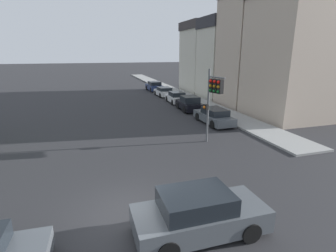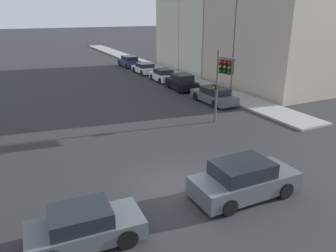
{
  "view_description": "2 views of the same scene",
  "coord_description": "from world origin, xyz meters",
  "px_view_note": "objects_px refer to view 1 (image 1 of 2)",
  "views": [
    {
      "loc": [
        -1.11,
        -9.03,
        6.08
      ],
      "look_at": [
        3.15,
        4.78,
        1.98
      ],
      "focal_mm": 28.0,
      "sensor_mm": 36.0,
      "label": 1
    },
    {
      "loc": [
        -6.0,
        -11.45,
        7.44
      ],
      "look_at": [
        0.91,
        2.72,
        1.86
      ],
      "focal_mm": 35.0,
      "sensor_mm": 36.0,
      "label": 2
    }
  ],
  "objects_px": {
    "traffic_signal": "(213,92)",
    "parked_car_1": "(189,104)",
    "parked_car_3": "(164,92)",
    "parked_car_4": "(154,86)",
    "parked_car_0": "(214,116)",
    "crossing_car_0": "(199,214)",
    "parked_car_2": "(176,98)"
  },
  "relations": [
    {
      "from": "parked_car_2",
      "to": "parked_car_3",
      "type": "bearing_deg",
      "value": 1.12
    },
    {
      "from": "parked_car_0",
      "to": "parked_car_2",
      "type": "distance_m",
      "value": 10.17
    },
    {
      "from": "parked_car_2",
      "to": "parked_car_3",
      "type": "height_order",
      "value": "parked_car_2"
    },
    {
      "from": "traffic_signal",
      "to": "parked_car_2",
      "type": "relative_size",
      "value": 1.27
    },
    {
      "from": "crossing_car_0",
      "to": "parked_car_4",
      "type": "height_order",
      "value": "crossing_car_0"
    },
    {
      "from": "parked_car_0",
      "to": "parked_car_3",
      "type": "distance_m",
      "value": 15.56
    },
    {
      "from": "traffic_signal",
      "to": "parked_car_0",
      "type": "height_order",
      "value": "traffic_signal"
    },
    {
      "from": "traffic_signal",
      "to": "crossing_car_0",
      "type": "xyz_separation_m",
      "value": [
        -4.52,
        -8.24,
        -2.82
      ]
    },
    {
      "from": "traffic_signal",
      "to": "parked_car_1",
      "type": "bearing_deg",
      "value": -117.87
    },
    {
      "from": "traffic_signal",
      "to": "parked_car_4",
      "type": "xyz_separation_m",
      "value": [
        2.57,
        25.93,
        -2.85
      ]
    },
    {
      "from": "crossing_car_0",
      "to": "parked_car_1",
      "type": "bearing_deg",
      "value": 69.58
    },
    {
      "from": "traffic_signal",
      "to": "parked_car_2",
      "type": "bearing_deg",
      "value": -114.13
    },
    {
      "from": "parked_car_2",
      "to": "crossing_car_0",
      "type": "bearing_deg",
      "value": 163.95
    },
    {
      "from": "parked_car_0",
      "to": "parked_car_3",
      "type": "xyz_separation_m",
      "value": [
        0.0,
        15.56,
        -0.04
      ]
    },
    {
      "from": "traffic_signal",
      "to": "parked_car_3",
      "type": "relative_size",
      "value": 1.23
    },
    {
      "from": "parked_car_3",
      "to": "parked_car_1",
      "type": "bearing_deg",
      "value": 177.84
    },
    {
      "from": "parked_car_4",
      "to": "traffic_signal",
      "type": "bearing_deg",
      "value": 173.03
    },
    {
      "from": "crossing_car_0",
      "to": "parked_car_0",
      "type": "relative_size",
      "value": 0.98
    },
    {
      "from": "parked_car_0",
      "to": "parked_car_1",
      "type": "xyz_separation_m",
      "value": [
        -0.07,
        5.64,
        0.07
      ]
    },
    {
      "from": "parked_car_0",
      "to": "parked_car_1",
      "type": "relative_size",
      "value": 1.18
    },
    {
      "from": "crossing_car_0",
      "to": "parked_car_2",
      "type": "relative_size",
      "value": 1.17
    },
    {
      "from": "parked_car_3",
      "to": "parked_car_4",
      "type": "relative_size",
      "value": 0.92
    },
    {
      "from": "parked_car_4",
      "to": "parked_car_0",
      "type": "bearing_deg",
      "value": 178.7
    },
    {
      "from": "crossing_car_0",
      "to": "parked_car_1",
      "type": "xyz_separation_m",
      "value": [
        7.03,
        18.6,
        -0.02
      ]
    },
    {
      "from": "parked_car_1",
      "to": "parked_car_3",
      "type": "height_order",
      "value": "parked_car_1"
    },
    {
      "from": "parked_car_1",
      "to": "parked_car_3",
      "type": "relative_size",
      "value": 0.98
    },
    {
      "from": "parked_car_3",
      "to": "parked_car_4",
      "type": "distance_m",
      "value": 5.65
    },
    {
      "from": "crossing_car_0",
      "to": "parked_car_2",
      "type": "xyz_separation_m",
      "value": [
        7.11,
        23.13,
        -0.1
      ]
    },
    {
      "from": "traffic_signal",
      "to": "parked_car_3",
      "type": "bearing_deg",
      "value": -111.52
    },
    {
      "from": "parked_car_0",
      "to": "parked_car_4",
      "type": "relative_size",
      "value": 1.06
    },
    {
      "from": "parked_car_4",
      "to": "parked_car_3",
      "type": "bearing_deg",
      "value": 178.73
    },
    {
      "from": "crossing_car_0",
      "to": "parked_car_4",
      "type": "bearing_deg",
      "value": 78.54
    }
  ]
}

